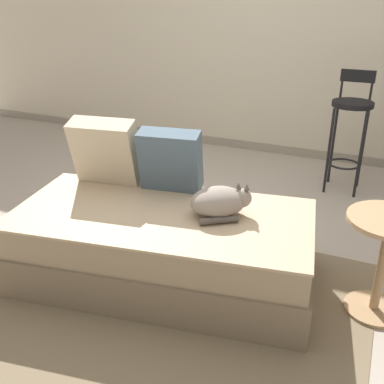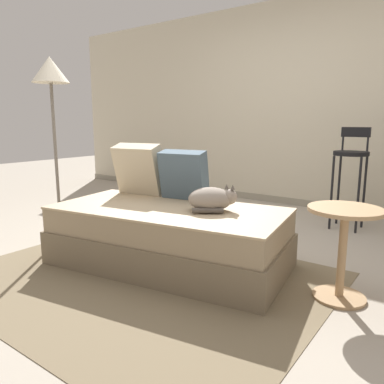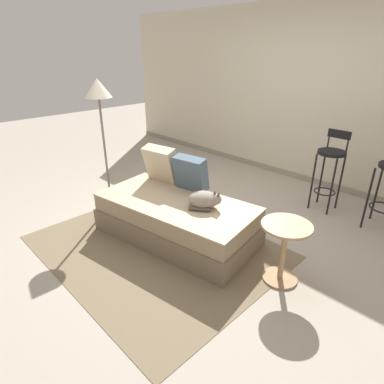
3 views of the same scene
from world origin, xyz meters
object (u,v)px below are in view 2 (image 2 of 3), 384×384
(side_table, at_px, (343,240))
(throw_pillow_middle, at_px, (184,175))
(cat, at_px, (212,199))
(throw_pillow_corner, at_px, (139,169))
(couch, at_px, (168,236))
(floor_lamp, at_px, (51,87))
(bar_stool_near_window, at_px, (350,167))

(side_table, bearing_deg, throw_pillow_middle, 174.55)
(cat, bearing_deg, side_table, 5.37)
(throw_pillow_corner, bearing_deg, couch, -25.29)
(throw_pillow_middle, xyz_separation_m, side_table, (1.31, -0.13, -0.28))
(throw_pillow_corner, distance_m, throw_pillow_middle, 0.44)
(couch, relative_size, throw_pillow_corner, 4.09)
(cat, bearing_deg, couch, -160.73)
(couch, distance_m, floor_lamp, 1.69)
(bar_stool_near_window, bearing_deg, cat, -106.22)
(throw_pillow_middle, distance_m, floor_lamp, 1.41)
(couch, xyz_separation_m, side_table, (1.22, 0.20, 0.15))
(throw_pillow_corner, distance_m, side_table, 1.78)
(throw_pillow_middle, xyz_separation_m, cat, (0.42, -0.21, -0.12))
(throw_pillow_middle, height_order, bar_stool_near_window, bar_stool_near_window)
(throw_pillow_middle, bearing_deg, throw_pillow_corner, -170.83)
(throw_pillow_corner, bearing_deg, cat, -9.28)
(cat, height_order, side_table, cat)
(throw_pillow_middle, bearing_deg, floor_lamp, -159.73)
(side_table, distance_m, floor_lamp, 2.66)
(throw_pillow_corner, xyz_separation_m, throw_pillow_middle, (0.44, 0.07, -0.02))
(cat, bearing_deg, throw_pillow_corner, 170.72)
(throw_pillow_corner, relative_size, bar_stool_near_window, 0.45)
(throw_pillow_corner, distance_m, floor_lamp, 1.05)
(cat, height_order, bar_stool_near_window, bar_stool_near_window)
(couch, distance_m, bar_stool_near_window, 2.10)
(couch, bearing_deg, throw_pillow_corner, 154.71)
(throw_pillow_corner, distance_m, bar_stool_near_window, 2.13)
(throw_pillow_corner, bearing_deg, throw_pillow_middle, 9.17)
(bar_stool_near_window, distance_m, floor_lamp, 2.96)
(couch, bearing_deg, floor_lamp, -175.47)
(floor_lamp, bearing_deg, throw_pillow_corner, 26.50)
(bar_stool_near_window, bearing_deg, floor_lamp, -136.29)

